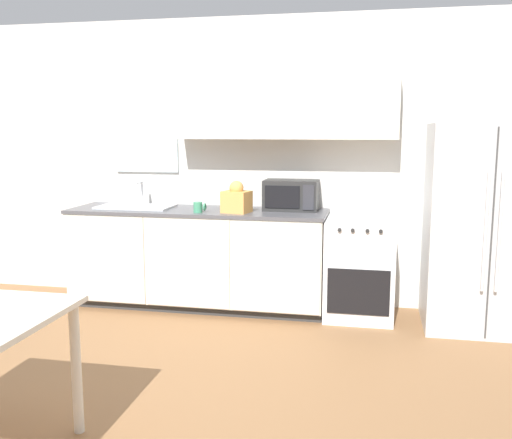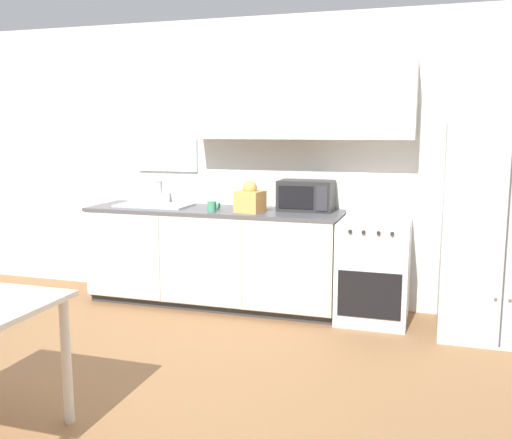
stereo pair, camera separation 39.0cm
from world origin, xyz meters
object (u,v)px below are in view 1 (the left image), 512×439
refrigerator (482,227)px  coffee_mug (199,207)px  microwave (291,195)px  oven_range (360,268)px

refrigerator → coffee_mug: bearing=-176.8°
microwave → refrigerator: bearing=-6.7°
oven_range → coffee_mug: (-1.42, -0.20, 0.53)m
microwave → coffee_mug: (-0.78, -0.33, -0.09)m
oven_range → refrigerator: refrigerator is taller
refrigerator → coffee_mug: refrigerator is taller
oven_range → coffee_mug: 1.53m
oven_range → microwave: microwave is taller
refrigerator → microwave: size_ratio=3.49×
oven_range → coffee_mug: size_ratio=7.93×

